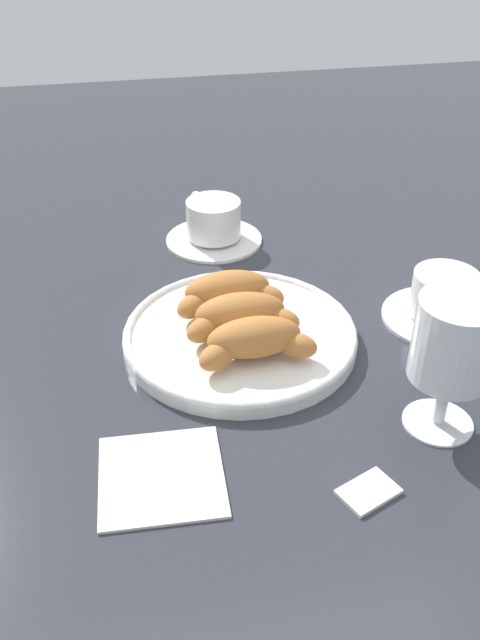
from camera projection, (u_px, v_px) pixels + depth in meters
The scene contains 10 objects.
ground_plane at pixel (228, 337), 0.79m from camera, with size 2.20×2.20×0.00m, color #2D3038.
pastry_plate at pixel (240, 334), 0.78m from camera, with size 0.26×0.26×0.02m.
croissant_large at pixel (228, 292), 0.80m from camera, with size 0.14×0.07×0.04m.
croissant_small at pixel (241, 315), 0.76m from camera, with size 0.14×0.06×0.04m.
croissant_extra at pixel (255, 340), 0.72m from camera, with size 0.14×0.06×0.04m.
coffee_cup_near at pixel (213, 224), 0.97m from camera, with size 0.14×0.14×0.06m.
coffee_cup_far at pixel (443, 301), 0.81m from camera, with size 0.14×0.14×0.06m.
juice_glass_left at pixel (454, 344), 0.62m from camera, with size 0.08×0.08×0.14m.
sugar_packet at pixel (369, 490), 0.60m from camera, with size 0.05×0.03×0.01m, color white.
folded_napkin at pixel (161, 475), 0.61m from camera, with size 0.11×0.11×0.01m, color silver.
Camera 1 is at (0.12, 0.63, 0.46)m, focal length 38.91 mm.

